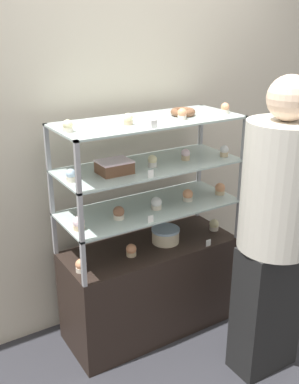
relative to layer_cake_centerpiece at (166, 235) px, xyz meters
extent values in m
plane|color=#2D2D33|center=(-0.11, 0.02, -0.67)|extent=(20.00, 20.00, 0.00)
cube|color=beige|center=(-0.11, 0.39, 0.63)|extent=(8.00, 0.05, 2.60)
cube|color=black|center=(-0.11, 0.02, -0.36)|extent=(1.12, 0.45, 0.63)
cube|color=#99999E|center=(-0.66, 0.23, 0.09)|extent=(0.02, 0.02, 0.27)
cube|color=#99999E|center=(0.44, 0.23, 0.09)|extent=(0.02, 0.02, 0.27)
cube|color=#99999E|center=(-0.66, -0.20, 0.09)|extent=(0.02, 0.02, 0.27)
cube|color=#99999E|center=(0.44, -0.20, 0.09)|extent=(0.02, 0.02, 0.27)
cube|color=#B2C6C1|center=(-0.11, 0.02, 0.22)|extent=(1.12, 0.45, 0.01)
cube|color=#99999E|center=(-0.66, 0.23, 0.36)|extent=(0.02, 0.02, 0.27)
cube|color=#99999E|center=(0.44, 0.23, 0.36)|extent=(0.02, 0.02, 0.27)
cube|color=#99999E|center=(-0.66, -0.20, 0.36)|extent=(0.02, 0.02, 0.27)
cube|color=#99999E|center=(0.44, -0.20, 0.36)|extent=(0.02, 0.02, 0.27)
cube|color=#B2C6C1|center=(-0.11, 0.02, 0.49)|extent=(1.12, 0.45, 0.01)
cube|color=#99999E|center=(-0.66, 0.23, 0.63)|extent=(0.02, 0.02, 0.27)
cube|color=#99999E|center=(0.44, 0.23, 0.63)|extent=(0.02, 0.02, 0.27)
cube|color=#99999E|center=(-0.66, -0.20, 0.63)|extent=(0.02, 0.02, 0.27)
cube|color=#99999E|center=(0.44, -0.20, 0.63)|extent=(0.02, 0.02, 0.27)
cube|color=#B2C6C1|center=(-0.11, 0.02, 0.76)|extent=(1.12, 0.45, 0.01)
cylinder|color=beige|center=(0.00, 0.00, -0.01)|extent=(0.18, 0.18, 0.08)
cylinder|color=silver|center=(0.00, 0.00, 0.04)|extent=(0.18, 0.18, 0.01)
cube|color=brown|center=(-0.36, -0.02, 0.53)|extent=(0.18, 0.15, 0.06)
cube|color=silver|center=(-0.36, -0.02, 0.56)|extent=(0.19, 0.15, 0.01)
cylinder|color=beige|center=(-0.61, -0.05, -0.03)|extent=(0.06, 0.06, 0.03)
sphere|color=#E5996B|center=(-0.61, -0.05, 0.00)|extent=(0.06, 0.06, 0.06)
cylinder|color=#CCB28C|center=(-0.28, -0.04, -0.03)|extent=(0.06, 0.06, 0.03)
sphere|color=#E5996B|center=(-0.28, -0.04, 0.00)|extent=(0.06, 0.06, 0.06)
cylinder|color=beige|center=(0.38, -0.03, -0.03)|extent=(0.06, 0.06, 0.03)
sphere|color=#F4EAB2|center=(0.38, -0.03, 0.00)|extent=(0.06, 0.06, 0.06)
cube|color=white|center=(0.20, -0.19, -0.03)|extent=(0.04, 0.00, 0.04)
cylinder|color=#CCB28C|center=(-0.62, -0.06, 0.24)|extent=(0.06, 0.06, 0.03)
sphere|color=silver|center=(-0.62, -0.06, 0.27)|extent=(0.07, 0.07, 0.07)
cylinder|color=beige|center=(-0.36, -0.05, 0.24)|extent=(0.06, 0.06, 0.03)
sphere|color=#8C5B42|center=(-0.36, -0.05, 0.27)|extent=(0.07, 0.07, 0.07)
cylinder|color=beige|center=(-0.10, -0.04, 0.24)|extent=(0.06, 0.06, 0.03)
sphere|color=white|center=(-0.10, -0.04, 0.27)|extent=(0.07, 0.07, 0.07)
cylinder|color=beige|center=(0.14, -0.03, 0.24)|extent=(0.06, 0.06, 0.03)
sphere|color=#E5996B|center=(0.14, -0.03, 0.27)|extent=(0.07, 0.07, 0.07)
cylinder|color=#CCB28C|center=(0.39, -0.05, 0.24)|extent=(0.06, 0.06, 0.03)
sphere|color=#E5996B|center=(0.39, -0.05, 0.27)|extent=(0.07, 0.07, 0.07)
cube|color=white|center=(-0.23, -0.19, 0.24)|extent=(0.04, 0.00, 0.04)
cylinder|color=beige|center=(-0.63, -0.02, 0.51)|extent=(0.05, 0.05, 0.03)
sphere|color=silver|center=(-0.63, -0.02, 0.54)|extent=(0.05, 0.05, 0.05)
cylinder|color=white|center=(-0.12, -0.03, 0.51)|extent=(0.05, 0.05, 0.03)
sphere|color=#F4EAB2|center=(-0.12, -0.03, 0.54)|extent=(0.05, 0.05, 0.05)
cylinder|color=#CCB28C|center=(0.13, -0.02, 0.51)|extent=(0.05, 0.05, 0.03)
sphere|color=silver|center=(0.13, -0.02, 0.54)|extent=(0.05, 0.05, 0.05)
cylinder|color=#CCB28C|center=(0.38, -0.09, 0.51)|extent=(0.05, 0.05, 0.03)
sphere|color=white|center=(0.38, -0.09, 0.54)|extent=(0.05, 0.05, 0.05)
cube|color=white|center=(-0.23, -0.19, 0.52)|extent=(0.04, 0.00, 0.04)
cylinder|color=beige|center=(-0.63, -0.02, 0.78)|extent=(0.05, 0.05, 0.02)
sphere|color=#F4EAB2|center=(-0.63, -0.02, 0.80)|extent=(0.05, 0.05, 0.05)
cylinder|color=#CCB28C|center=(-0.28, -0.04, 0.78)|extent=(0.05, 0.05, 0.02)
sphere|color=#F4EAB2|center=(-0.28, -0.04, 0.80)|extent=(0.05, 0.05, 0.05)
cylinder|color=beige|center=(0.05, -0.08, 0.78)|extent=(0.05, 0.05, 0.02)
sphere|color=#E5996B|center=(0.05, -0.08, 0.80)|extent=(0.05, 0.05, 0.05)
cylinder|color=beige|center=(0.38, -0.07, 0.78)|extent=(0.05, 0.05, 0.02)
sphere|color=#E5996B|center=(0.38, -0.07, 0.80)|extent=(0.05, 0.05, 0.05)
cube|color=white|center=(-0.21, -0.19, 0.79)|extent=(0.04, 0.00, 0.04)
torus|color=brown|center=(0.12, 0.01, 0.79)|extent=(0.15, 0.15, 0.04)
cube|color=black|center=(0.28, -0.65, -0.27)|extent=(0.39, 0.21, 0.81)
cylinder|color=beige|center=(0.28, -0.65, 0.48)|extent=(0.40, 0.40, 0.70)
sphere|color=beige|center=(0.28, -0.65, 0.95)|extent=(0.23, 0.23, 0.23)
camera|label=1|loc=(-1.46, -2.16, 1.30)|focal=42.00mm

